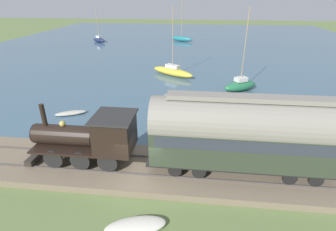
{
  "coord_description": "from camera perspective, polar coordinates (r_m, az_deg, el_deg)",
  "views": [
    {
      "loc": [
        -11.78,
        -2.91,
        9.79
      ],
      "look_at": [
        6.45,
        -0.83,
        1.17
      ],
      "focal_mm": 28.0,
      "sensor_mm": 36.0,
      "label": 1
    }
  ],
  "objects": [
    {
      "name": "sailboat_green",
      "position": [
        29.85,
        15.46,
        6.4
      ],
      "size": [
        3.44,
        4.26,
        8.6
      ],
      "rotation": [
        0.0,
        0.0,
        0.56
      ],
      "color": "#236B42",
      "rests_on": "harbor_water"
    },
    {
      "name": "sailboat_yellow",
      "position": [
        34.33,
        1.0,
        9.62
      ],
      "size": [
        4.43,
        5.96,
        8.42
      ],
      "rotation": [
        0.0,
        0.0,
        -0.56
      ],
      "color": "gold",
      "rests_on": "harbor_water"
    },
    {
      "name": "harbor_water",
      "position": [
        56.17,
        3.57,
        15.08
      ],
      "size": [
        80.0,
        80.0,
        0.01
      ],
      "color": "#426075",
      "rests_on": "ground"
    },
    {
      "name": "sailboat_teal",
      "position": [
        60.46,
        2.92,
        16.39
      ],
      "size": [
        3.17,
        5.16,
        8.82
      ],
      "rotation": [
        0.0,
        0.0,
        -0.43
      ],
      "color": "#1E707A",
      "rests_on": "harbor_water"
    },
    {
      "name": "rail_embankment",
      "position": [
        16.13,
        -5.28,
        -11.41
      ],
      "size": [
        4.58,
        56.0,
        0.53
      ],
      "color": "#756651",
      "rests_on": "ground"
    },
    {
      "name": "rowboat_off_pier",
      "position": [
        20.0,
        19.63,
        -5.19
      ],
      "size": [
        1.13,
        2.39,
        0.33
      ],
      "rotation": [
        0.0,
        0.0,
        -0.05
      ],
      "color": "silver",
      "rests_on": "harbor_water"
    },
    {
      "name": "passenger_coach",
      "position": [
        14.6,
        16.59,
        -3.62
      ],
      "size": [
        2.54,
        10.59,
        4.58
      ],
      "color": "black",
      "rests_on": "rail_embankment"
    },
    {
      "name": "sailboat_navy",
      "position": [
        60.91,
        -14.8,
        15.68
      ],
      "size": [
        2.93,
        3.72,
        7.4
      ],
      "rotation": [
        0.0,
        0.0,
        -0.55
      ],
      "color": "#192347",
      "rests_on": "harbor_water"
    },
    {
      "name": "rowboat_far_out",
      "position": [
        24.07,
        25.64,
        -0.94
      ],
      "size": [
        2.36,
        2.79,
        0.39
      ],
      "rotation": [
        0.0,
        0.0,
        -0.6
      ],
      "color": "beige",
      "rests_on": "harbor_water"
    },
    {
      "name": "ground_plane",
      "position": [
        15.59,
        -5.89,
        -13.89
      ],
      "size": [
        200.0,
        200.0,
        0.0
      ],
      "primitive_type": "plane",
      "color": "#607542"
    },
    {
      "name": "rowboat_mid_harbor",
      "position": [
        24.64,
        -20.41,
        0.51
      ],
      "size": [
        1.8,
        2.73,
        0.33
      ],
      "rotation": [
        0.0,
        0.0,
        0.42
      ],
      "color": "#B7B2A3",
      "rests_on": "harbor_water"
    },
    {
      "name": "rowboat_near_shore",
      "position": [
        26.89,
        0.23,
        4.25
      ],
      "size": [
        2.1,
        2.2,
        0.36
      ],
      "rotation": [
        0.0,
        0.0,
        0.71
      ],
      "color": "#B7B2A3",
      "rests_on": "harbor_water"
    },
    {
      "name": "steam_locomotive",
      "position": [
        15.79,
        -15.96,
        -4.17
      ],
      "size": [
        2.42,
        6.46,
        3.59
      ],
      "color": "black",
      "rests_on": "rail_embankment"
    },
    {
      "name": "beached_dinghy",
      "position": [
        12.94,
        -7.09,
        -22.79
      ],
      "size": [
        1.88,
        3.0,
        0.44
      ],
      "color": "beige",
      "rests_on": "ground"
    }
  ]
}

